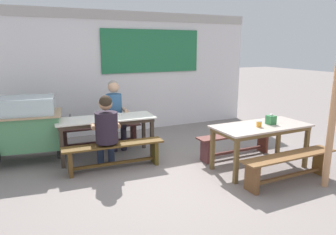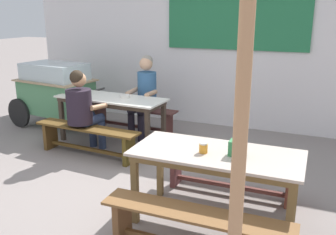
{
  "view_description": "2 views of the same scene",
  "coord_description": "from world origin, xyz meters",
  "views": [
    {
      "loc": [
        -2.08,
        -4.01,
        1.94
      ],
      "look_at": [
        -0.05,
        0.28,
        0.86
      ],
      "focal_mm": 33.16,
      "sensor_mm": 36.0,
      "label": 1
    },
    {
      "loc": [
        2.14,
        -3.48,
        1.99
      ],
      "look_at": [
        0.5,
        0.4,
        0.77
      ],
      "focal_mm": 39.73,
      "sensor_mm": 36.0,
      "label": 2
    }
  ],
  "objects": [
    {
      "name": "wooden_support_post",
      "position": [
        1.69,
        -1.26,
        1.27
      ],
      "size": [
        0.1,
        0.1,
        2.55
      ],
      "primitive_type": "cylinder",
      "color": "tan",
      "rests_on": "ground_plane"
    },
    {
      "name": "bench_far_back",
      "position": [
        -0.77,
        1.86,
        0.29
      ],
      "size": [
        1.59,
        0.39,
        0.43
      ],
      "color": "#522C28",
      "rests_on": "ground_plane"
    },
    {
      "name": "dining_table_near",
      "position": [
        1.3,
        -0.33,
        0.65
      ],
      "size": [
        1.58,
        0.74,
        0.73
      ],
      "color": "#BDACA0",
      "rests_on": "ground_plane"
    },
    {
      "name": "ground_plane",
      "position": [
        0.0,
        0.0,
        0.0
      ],
      "size": [
        40.0,
        40.0,
        0.0
      ],
      "primitive_type": "plane",
      "color": "gray"
    },
    {
      "name": "soup_bowl",
      "position": [
        -0.59,
        1.3,
        0.75
      ],
      "size": [
        0.16,
        0.16,
        0.05
      ],
      "primitive_type": "cylinder",
      "color": "silver",
      "rests_on": "dining_table_far"
    },
    {
      "name": "dining_table_far",
      "position": [
        -0.81,
        1.25,
        0.65
      ],
      "size": [
        1.73,
        0.71,
        0.73
      ],
      "color": "white",
      "rests_on": "ground_plane"
    },
    {
      "name": "bench_near_back",
      "position": [
        1.29,
        0.28,
        0.29
      ],
      "size": [
        1.52,
        0.29,
        0.43
      ],
      "color": "brown",
      "rests_on": "ground_plane"
    },
    {
      "name": "bench_near_front",
      "position": [
        1.3,
        -0.95,
        0.28
      ],
      "size": [
        1.59,
        0.31,
        0.43
      ],
      "color": "brown",
      "rests_on": "ground_plane"
    },
    {
      "name": "backdrop_wall",
      "position": [
        0.02,
        2.85,
        1.43
      ],
      "size": [
        6.54,
        0.23,
        2.71
      ],
      "color": "silver",
      "rests_on": "ground_plane"
    },
    {
      "name": "bench_far_front",
      "position": [
        -0.84,
        0.63,
        0.29
      ],
      "size": [
        1.63,
        0.38,
        0.43
      ],
      "color": "brown",
      "rests_on": "ground_plane"
    },
    {
      "name": "food_cart",
      "position": [
        -2.16,
        1.63,
        0.66
      ],
      "size": [
        1.7,
        1.01,
        1.12
      ],
      "color": "#508E5E",
      "rests_on": "ground_plane"
    },
    {
      "name": "person_center_facing",
      "position": [
        -0.49,
        1.78,
        0.73
      ],
      "size": [
        0.44,
        0.58,
        1.31
      ],
      "color": "#24202D",
      "rests_on": "ground_plane"
    },
    {
      "name": "person_left_back_turned",
      "position": [
        -0.93,
        0.7,
        0.69
      ],
      "size": [
        0.5,
        0.58,
        1.22
      ],
      "color": "#283450",
      "rests_on": "ground_plane"
    },
    {
      "name": "condiment_jar",
      "position": [
        1.19,
        -0.4,
        0.77
      ],
      "size": [
        0.08,
        0.08,
        0.1
      ],
      "color": "orange",
      "rests_on": "dining_table_near"
    },
    {
      "name": "tissue_box",
      "position": [
        1.48,
        -0.34,
        0.8
      ],
      "size": [
        0.12,
        0.13,
        0.16
      ],
      "color": "#317A43",
      "rests_on": "dining_table_near"
    }
  ]
}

